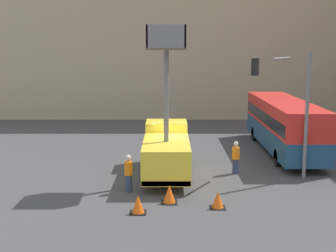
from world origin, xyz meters
TOP-DOWN VIEW (x-y plane):
  - ground_plane at (0.00, 0.00)m, footprint 120.00×120.00m
  - building_backdrop_far at (0.00, 22.78)m, footprint 44.00×10.00m
  - utility_truck at (-0.50, -0.79)m, footprint 2.27×6.64m
  - city_bus at (6.90, 4.73)m, footprint 2.60×11.61m
  - traffic_light_pole at (5.67, -0.86)m, footprint 2.70×2.46m
  - road_worker_near_truck at (-2.23, -3.52)m, footprint 0.38×0.38m
  - road_worker_directing at (3.15, -0.44)m, footprint 0.38×0.38m
  - traffic_cone_near_truck at (-1.62, -6.35)m, footprint 0.66×0.66m
  - traffic_cone_mid_road at (-0.35, -5.10)m, footprint 0.69×0.69m
  - traffic_cone_far_side at (1.66, -5.75)m, footprint 0.63×0.63m

SIDE VIEW (x-z plane):
  - ground_plane at x=0.00m, z-range 0.00..0.00m
  - traffic_cone_far_side at x=1.66m, z-range -0.02..0.70m
  - traffic_cone_near_truck at x=-1.62m, z-range -0.02..0.73m
  - traffic_cone_mid_road at x=-0.35m, z-range -0.02..0.77m
  - road_worker_directing at x=3.15m, z-range -0.01..1.73m
  - road_worker_near_truck at x=-2.23m, z-range -0.01..1.74m
  - utility_truck at x=-0.50m, z-range -2.32..5.31m
  - city_bus at x=6.90m, z-range 0.27..3.54m
  - traffic_light_pole at x=5.67m, z-range 1.06..7.40m
  - building_backdrop_far at x=0.00m, z-range 0.00..16.88m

